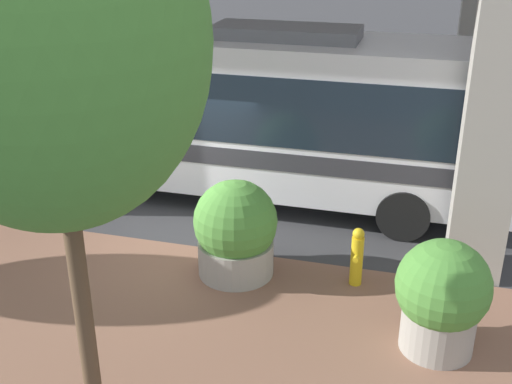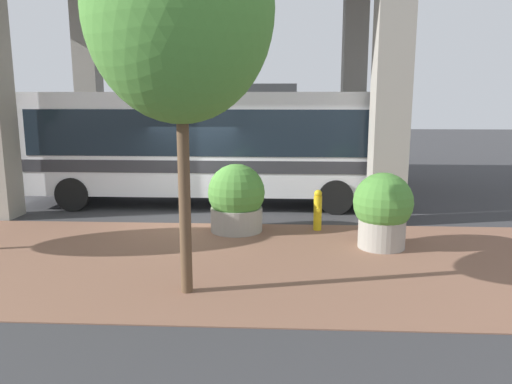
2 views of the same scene
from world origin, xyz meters
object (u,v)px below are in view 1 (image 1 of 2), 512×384
Objects in this scene: planter_front at (236,231)px; planter_middle at (442,297)px; bus at (232,106)px; street_tree_near at (48,43)px; fire_hydrant at (357,257)px.

planter_middle is (-1.23, -3.35, 0.06)m from planter_front.
bus is 6.69× the size of planter_front.
bus is at bearing 44.92° from planter_middle.
planter_front is 0.26× the size of street_tree_near.
planter_middle is (-4.40, -4.39, -1.13)m from bus.
bus is 10.86× the size of fire_hydrant.
planter_front is 5.58m from street_tree_near.
street_tree_near is (-4.19, 2.53, 4.14)m from fire_hydrant.
fire_hydrant is 0.62× the size of planter_middle.
street_tree_near reaches higher than fire_hydrant.
fire_hydrant is 0.62× the size of planter_front.
bus is 6.70× the size of planter_middle.
bus is at bearing 45.71° from fire_hydrant.
street_tree_near reaches higher than planter_front.
street_tree_near is (-7.18, -0.54, 2.67)m from bus.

